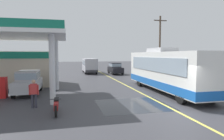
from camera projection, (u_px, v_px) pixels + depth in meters
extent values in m
plane|color=#38383D|center=(107.00, 75.00, 29.46)|extent=(120.00, 120.00, 0.00)
cube|color=#D8CC4C|center=(115.00, 79.00, 24.61)|extent=(0.16, 50.00, 0.01)
cube|color=#26282D|center=(133.00, 105.00, 12.16)|extent=(4.29, 3.66, 0.01)
cube|color=white|center=(167.00, 69.00, 16.29)|extent=(2.50, 11.00, 2.90)
cube|color=#1959B2|center=(167.00, 83.00, 16.38)|extent=(2.54, 11.04, 0.56)
cube|color=#8C9EAD|center=(216.00, 67.00, 10.97)|extent=(2.30, 0.10, 1.40)
cube|color=#8C9EAD|center=(153.00, 64.00, 15.97)|extent=(0.06, 9.35, 1.10)
cube|color=#8C9EAD|center=(181.00, 64.00, 16.55)|extent=(0.06, 9.35, 1.10)
cube|color=white|center=(216.00, 54.00, 10.92)|extent=(1.75, 0.08, 0.32)
cube|color=#B2B2B7|center=(162.00, 50.00, 17.14)|extent=(1.60, 2.80, 0.36)
cylinder|color=black|center=(181.00, 96.00, 12.37)|extent=(0.30, 1.00, 1.00)
cylinder|color=black|center=(211.00, 95.00, 12.86)|extent=(0.30, 1.00, 1.00)
cylinder|color=black|center=(140.00, 81.00, 19.36)|extent=(0.30, 1.00, 1.00)
cylinder|color=black|center=(160.00, 80.00, 19.85)|extent=(0.30, 1.00, 1.00)
cylinder|color=silver|center=(52.00, 68.00, 12.15)|extent=(0.36, 0.36, 4.60)
cylinder|color=silver|center=(56.00, 64.00, 17.39)|extent=(0.36, 0.36, 4.60)
cube|color=red|center=(1.00, 88.00, 14.05)|extent=(0.70, 0.60, 1.50)
cube|color=beige|center=(20.00, 68.00, 20.00)|extent=(7.00, 4.40, 3.40)
cube|color=#147259|center=(14.00, 55.00, 17.72)|extent=(6.30, 0.10, 0.60)
cube|color=#B2B2B7|center=(28.00, 85.00, 15.55)|extent=(1.70, 4.20, 0.80)
cube|color=#B2B2B7|center=(28.00, 75.00, 15.68)|extent=(1.50, 2.31, 0.70)
cube|color=#8C9EAD|center=(28.00, 75.00, 15.68)|extent=(1.53, 2.35, 0.49)
cylinder|color=black|center=(13.00, 94.00, 13.95)|extent=(0.20, 0.64, 0.64)
cylinder|color=black|center=(36.00, 93.00, 14.29)|extent=(0.20, 0.64, 0.64)
cylinder|color=black|center=(22.00, 87.00, 16.86)|extent=(0.20, 0.64, 0.64)
cylinder|color=black|center=(41.00, 87.00, 17.20)|extent=(0.20, 0.64, 0.64)
cube|color=#A5A5AD|center=(89.00, 65.00, 33.27)|extent=(2.00, 6.00, 2.10)
cube|color=#8C9EAD|center=(89.00, 62.00, 33.24)|extent=(2.04, 5.10, 0.80)
cube|color=#2D2D33|center=(92.00, 71.00, 30.38)|extent=(1.90, 0.16, 0.36)
cylinder|color=black|center=(85.00, 72.00, 31.21)|extent=(0.22, 0.76, 0.76)
cylinder|color=black|center=(96.00, 72.00, 31.61)|extent=(0.22, 0.76, 0.76)
cylinder|color=black|center=(83.00, 70.00, 35.10)|extent=(0.22, 0.76, 0.76)
cylinder|color=black|center=(93.00, 70.00, 35.49)|extent=(0.22, 0.76, 0.76)
cylinder|color=black|center=(56.00, 111.00, 9.75)|extent=(0.10, 0.60, 0.60)
cylinder|color=black|center=(57.00, 105.00, 10.92)|extent=(0.10, 0.60, 0.60)
cube|color=maroon|center=(56.00, 104.00, 10.32)|extent=(0.20, 1.30, 0.36)
cube|color=black|center=(56.00, 100.00, 10.45)|extent=(0.24, 0.60, 0.12)
cylinder|color=#2D2D33|center=(56.00, 99.00, 9.75)|extent=(0.55, 0.04, 0.04)
cylinder|color=#33333F|center=(32.00, 101.00, 11.42)|extent=(0.14, 0.14, 0.82)
cylinder|color=#33333F|center=(36.00, 101.00, 11.46)|extent=(0.14, 0.14, 0.82)
cube|color=#BF3333|center=(34.00, 89.00, 11.38)|extent=(0.36, 0.22, 0.60)
sphere|color=tan|center=(34.00, 82.00, 11.35)|extent=(0.22, 0.22, 0.22)
cylinder|color=#BF3333|center=(30.00, 90.00, 11.34)|extent=(0.09, 0.09, 0.58)
cylinder|color=#BF3333|center=(38.00, 90.00, 11.44)|extent=(0.09, 0.09, 0.58)
cube|color=black|center=(115.00, 70.00, 31.37)|extent=(1.70, 4.20, 0.80)
cube|color=black|center=(115.00, 65.00, 31.50)|extent=(1.50, 2.31, 0.70)
cube|color=#8C9EAD|center=(115.00, 65.00, 31.50)|extent=(1.53, 2.35, 0.49)
cylinder|color=black|center=(113.00, 73.00, 29.77)|extent=(0.20, 0.64, 0.64)
cylinder|color=black|center=(122.00, 73.00, 30.11)|extent=(0.20, 0.64, 0.64)
cylinder|color=black|center=(109.00, 71.00, 32.69)|extent=(0.20, 0.64, 0.64)
cylinder|color=black|center=(117.00, 71.00, 33.02)|extent=(0.20, 0.64, 0.64)
cylinder|color=brown|center=(160.00, 47.00, 26.34)|extent=(0.24, 0.24, 8.23)
cube|color=#4C3D33|center=(160.00, 20.00, 26.07)|extent=(1.80, 0.12, 0.12)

